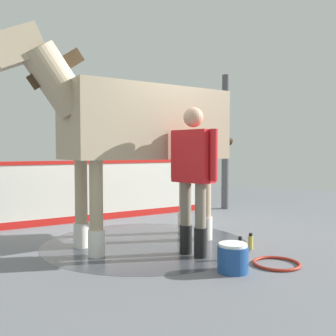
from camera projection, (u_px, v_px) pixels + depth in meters
The scene contains 10 objects.
ground_plane at pixel (148, 237), 5.57m from camera, with size 16.00×16.00×0.02m, color slate.
wet_patch at pixel (146, 243), 5.14m from camera, with size 2.77×2.77×0.00m, color #42444C.
barrier_wall at pixel (92, 193), 6.76m from camera, with size 4.27×2.39×1.08m.
roof_post_far at pixel (225, 142), 8.16m from camera, with size 0.16×0.16×2.87m, color #4C4C51.
horse at pixel (138, 127), 5.01m from camera, with size 3.15×1.99×2.67m.
handler at pixel (193, 169), 4.49m from camera, with size 0.35×0.68×1.77m.
wash_bucket at pixel (233, 258), 3.91m from camera, with size 0.32×0.32×0.30m.
bottle_shampoo at pixel (251, 242), 4.83m from camera, with size 0.06×0.06×0.20m.
bottle_spray at pixel (240, 249), 4.36m from camera, with size 0.06×0.06×0.27m.
hose_coil at pixel (277, 263), 4.15m from camera, with size 0.52×0.52×0.03m, color #B72D1E.
Camera 1 is at (4.70, 2.90, 1.25)m, focal length 40.56 mm.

